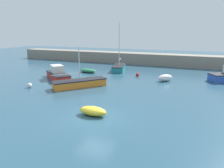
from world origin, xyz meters
name	(u,v)px	position (x,y,z in m)	size (l,w,h in m)	color
ground_plane	(95,119)	(0.00, 0.00, -0.10)	(120.00, 120.00, 0.20)	#284C60
harbor_breakwater	(163,60)	(0.00, 27.58, 1.02)	(61.99, 3.29, 2.04)	gray
sailboat_tall_mast	(119,67)	(-5.49, 19.17, 0.49)	(2.96, 5.51, 7.48)	teal
fishing_dinghy_green	(93,111)	(-0.38, 0.37, 0.34)	(2.21, 1.07, 0.69)	yellow
dinghy_near_pier	(165,78)	(2.70, 14.20, 0.42)	(2.11, 2.22, 0.84)	white
cabin_cruiser_white	(58,74)	(-10.74, 10.11, 0.63)	(5.49, 4.98, 1.78)	red
sailboat_short_mast	(80,83)	(-5.76, 7.43, 0.45)	(5.12, 5.74, 4.46)	orange
open_tender_yellow	(88,71)	(-9.22, 15.58, 0.29)	(3.09, 1.60, 0.58)	#287A4C
mooring_buoy_white	(29,85)	(-10.82, 4.95, 0.27)	(0.53, 0.53, 0.53)	white
mooring_buoy_red	(138,75)	(-1.37, 15.73, 0.24)	(0.47, 0.47, 0.47)	red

